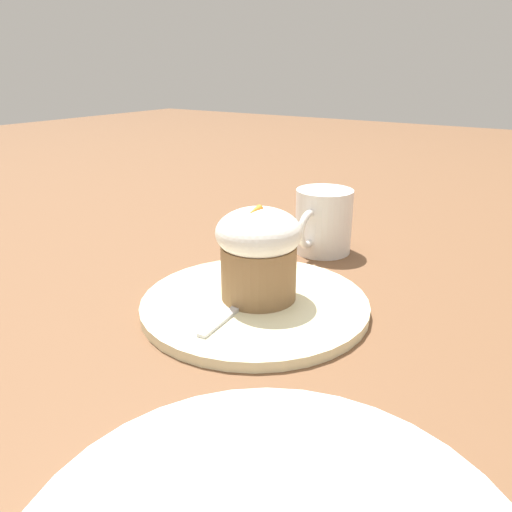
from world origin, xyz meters
name	(u,v)px	position (x,y,z in m)	size (l,w,h in m)	color
ground_plane	(255,308)	(0.00, 0.00, 0.00)	(4.00, 4.00, 0.00)	brown
dessert_plate	(255,304)	(0.00, 0.00, 0.01)	(0.26, 0.26, 0.01)	beige
carrot_cake	(256,251)	(-0.01, 0.00, 0.07)	(0.10, 0.10, 0.11)	olive
spoon	(242,301)	(0.02, -0.01, 0.01)	(0.12, 0.04, 0.01)	silver
coffee_cup	(323,221)	(-0.21, -0.02, 0.05)	(0.12, 0.08, 0.09)	white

